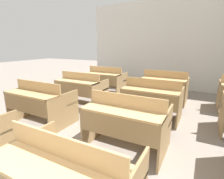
{
  "coord_description": "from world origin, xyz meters",
  "views": [
    {
      "loc": [
        0.98,
        0.36,
        1.52
      ],
      "look_at": [
        -0.48,
        3.11,
        0.72
      ],
      "focal_mm": 28.0,
      "sensor_mm": 36.0,
      "label": 1
    }
  ],
  "objects_px": {
    "bench_back_left": "(106,79)",
    "bench_back_center": "(165,86)",
    "bench_front_center": "(66,178)",
    "bench_third_center": "(152,98)",
    "bench_third_left": "(81,88)",
    "bench_second_center": "(126,121)",
    "bench_second_left": "(41,102)"
  },
  "relations": [
    {
      "from": "bench_back_center",
      "to": "bench_back_left",
      "type": "bearing_deg",
      "value": 179.73
    },
    {
      "from": "bench_second_left",
      "to": "bench_second_center",
      "type": "bearing_deg",
      "value": -0.75
    },
    {
      "from": "bench_second_left",
      "to": "bench_third_left",
      "type": "relative_size",
      "value": 1.0
    },
    {
      "from": "bench_third_left",
      "to": "bench_back_center",
      "type": "bearing_deg",
      "value": 35.01
    },
    {
      "from": "bench_third_left",
      "to": "bench_second_center",
      "type": "bearing_deg",
      "value": -35.37
    },
    {
      "from": "bench_third_center",
      "to": "bench_back_left",
      "type": "relative_size",
      "value": 1.0
    },
    {
      "from": "bench_front_center",
      "to": "bench_second_center",
      "type": "bearing_deg",
      "value": 90.3
    },
    {
      "from": "bench_second_center",
      "to": "bench_third_left",
      "type": "bearing_deg",
      "value": 144.63
    },
    {
      "from": "bench_front_center",
      "to": "bench_third_center",
      "type": "distance_m",
      "value": 2.56
    },
    {
      "from": "bench_second_center",
      "to": "bench_third_center",
      "type": "relative_size",
      "value": 1.0
    },
    {
      "from": "bench_second_left",
      "to": "bench_back_left",
      "type": "xyz_separation_m",
      "value": [
        -0.01,
        2.55,
        0.0
      ]
    },
    {
      "from": "bench_front_center",
      "to": "bench_third_center",
      "type": "relative_size",
      "value": 1.0
    },
    {
      "from": "bench_back_left",
      "to": "bench_back_center",
      "type": "distance_m",
      "value": 1.85
    },
    {
      "from": "bench_second_left",
      "to": "bench_back_center",
      "type": "bearing_deg",
      "value": 54.09
    },
    {
      "from": "bench_third_center",
      "to": "bench_second_left",
      "type": "bearing_deg",
      "value": -145.75
    },
    {
      "from": "bench_second_left",
      "to": "bench_second_center",
      "type": "xyz_separation_m",
      "value": [
        1.83,
        -0.02,
        0.0
      ]
    },
    {
      "from": "bench_front_center",
      "to": "bench_second_center",
      "type": "height_order",
      "value": "same"
    },
    {
      "from": "bench_front_center",
      "to": "bench_back_center",
      "type": "height_order",
      "value": "same"
    },
    {
      "from": "bench_front_center",
      "to": "bench_back_center",
      "type": "xyz_separation_m",
      "value": [
        0.01,
        3.85,
        0.0
      ]
    },
    {
      "from": "bench_third_left",
      "to": "bench_back_center",
      "type": "xyz_separation_m",
      "value": [
        1.83,
        1.28,
        0.0
      ]
    },
    {
      "from": "bench_second_left",
      "to": "bench_third_center",
      "type": "height_order",
      "value": "same"
    },
    {
      "from": "bench_second_left",
      "to": "bench_third_center",
      "type": "bearing_deg",
      "value": 34.25
    },
    {
      "from": "bench_third_left",
      "to": "bench_back_center",
      "type": "distance_m",
      "value": 2.24
    },
    {
      "from": "bench_front_center",
      "to": "bench_back_center",
      "type": "distance_m",
      "value": 3.85
    },
    {
      "from": "bench_back_center",
      "to": "bench_second_left",
      "type": "bearing_deg",
      "value": -125.91
    },
    {
      "from": "bench_front_center",
      "to": "bench_second_center",
      "type": "relative_size",
      "value": 1.0
    },
    {
      "from": "bench_back_center",
      "to": "bench_second_center",
      "type": "bearing_deg",
      "value": -90.4
    },
    {
      "from": "bench_second_left",
      "to": "bench_back_left",
      "type": "height_order",
      "value": "same"
    },
    {
      "from": "bench_front_center",
      "to": "bench_second_left",
      "type": "bearing_deg",
      "value": 144.6
    },
    {
      "from": "bench_second_left",
      "to": "bench_back_left",
      "type": "bearing_deg",
      "value": 90.21
    },
    {
      "from": "bench_third_center",
      "to": "bench_back_center",
      "type": "bearing_deg",
      "value": 90.28
    },
    {
      "from": "bench_back_left",
      "to": "bench_back_center",
      "type": "height_order",
      "value": "same"
    }
  ]
}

